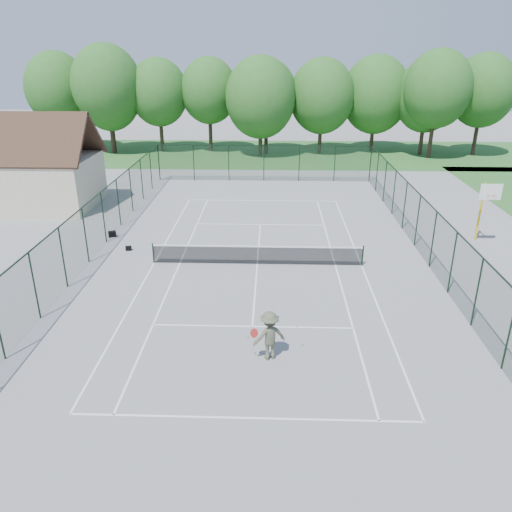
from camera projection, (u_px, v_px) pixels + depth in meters
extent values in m
plane|color=gray|center=(257.00, 264.00, 26.36)|extent=(140.00, 140.00, 0.00)
cube|color=#336D2D|center=(266.00, 153.00, 54.02)|extent=(80.00, 16.00, 0.01)
cube|color=white|center=(262.00, 201.00, 37.31)|extent=(10.97, 0.08, 0.01)
cube|color=white|center=(245.00, 418.00, 15.39)|extent=(10.97, 0.08, 0.01)
cube|color=white|center=(260.00, 224.00, 32.26)|extent=(8.23, 0.08, 0.01)
cube|color=white|center=(252.00, 326.00, 20.45)|extent=(8.23, 0.08, 0.01)
cube|color=white|center=(361.00, 265.00, 26.18)|extent=(0.08, 23.77, 0.01)
cube|color=white|center=(154.00, 263.00, 26.52)|extent=(0.08, 23.77, 0.01)
cube|color=white|center=(335.00, 265.00, 26.23)|extent=(0.08, 23.77, 0.01)
cube|color=white|center=(180.00, 263.00, 26.48)|extent=(0.08, 23.77, 0.01)
cube|color=white|center=(257.00, 264.00, 26.35)|extent=(0.08, 12.80, 0.01)
cylinder|color=black|center=(153.00, 253.00, 26.31)|extent=(0.08, 0.08, 1.10)
cylinder|color=black|center=(363.00, 256.00, 25.97)|extent=(0.08, 0.08, 1.10)
cube|color=black|center=(257.00, 255.00, 26.16)|extent=(11.00, 0.02, 0.96)
cube|color=white|center=(257.00, 247.00, 25.97)|extent=(11.00, 0.05, 0.07)
cube|color=#18341F|center=(264.00, 163.00, 42.37)|extent=(18.00, 0.02, 3.00)
cube|color=#18341F|center=(433.00, 240.00, 25.50)|extent=(0.02, 36.00, 3.00)
cube|color=#18341F|center=(85.00, 236.00, 26.06)|extent=(0.02, 36.00, 3.00)
cube|color=black|center=(264.00, 145.00, 41.80)|extent=(18.00, 0.05, 0.05)
cube|color=black|center=(437.00, 212.00, 24.92)|extent=(0.05, 36.00, 0.05)
cube|color=black|center=(82.00, 208.00, 25.48)|extent=(0.05, 36.00, 0.05)
cube|color=beige|center=(37.00, 182.00, 35.40)|extent=(8.00, 6.00, 3.50)
cube|color=#432D1E|center=(38.00, 132.00, 35.53)|extent=(8.60, 3.27, 3.27)
cube|color=#432D1E|center=(18.00, 139.00, 32.76)|extent=(8.60, 3.27, 3.27)
cylinder|color=#3C291E|center=(113.00, 133.00, 53.72)|extent=(0.40, 0.40, 4.20)
ellipsoid|color=#326E27|center=(109.00, 95.00, 52.22)|extent=(6.40, 6.40, 7.40)
cylinder|color=#3C291E|center=(266.00, 134.00, 53.21)|extent=(0.40, 0.40, 4.20)
ellipsoid|color=#326E27|center=(266.00, 95.00, 51.70)|extent=(6.40, 6.40, 7.40)
cylinder|color=#3C291E|center=(422.00, 135.00, 52.70)|extent=(0.40, 0.40, 4.20)
ellipsoid|color=#326E27|center=(427.00, 96.00, 51.19)|extent=(6.40, 6.40, 7.40)
cylinder|color=yellow|center=(480.00, 212.00, 28.97)|extent=(0.12, 0.12, 3.50)
cube|color=yellow|center=(488.00, 187.00, 27.94)|extent=(0.08, 0.90, 0.08)
cube|color=white|center=(491.00, 192.00, 27.58)|extent=(1.20, 0.05, 0.90)
torus|color=#CE5907|center=(492.00, 196.00, 27.43)|extent=(0.48, 0.48, 0.02)
cube|color=black|center=(112.00, 234.00, 30.09)|extent=(0.51, 0.42, 0.35)
cube|color=black|center=(129.00, 248.00, 28.10)|extent=(0.35, 0.25, 0.25)
imported|color=#51563E|center=(270.00, 336.00, 18.03)|extent=(1.40, 1.11, 1.89)
sphere|color=#9FC621|center=(297.00, 328.00, 18.33)|extent=(0.07, 0.07, 0.07)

